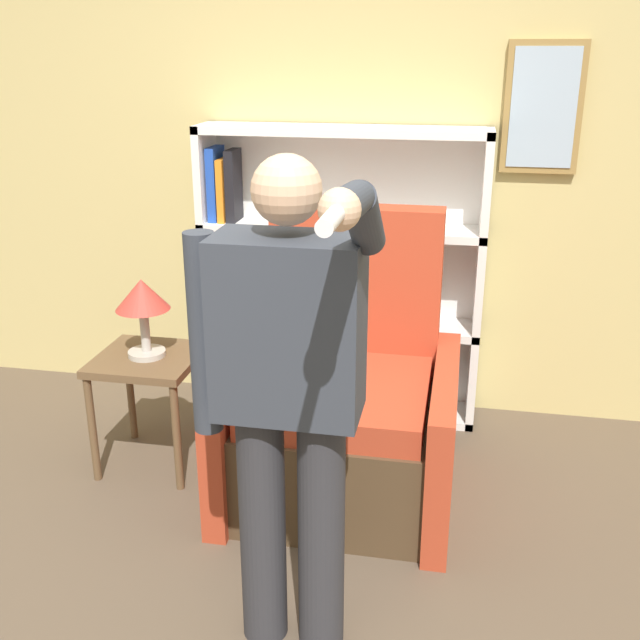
{
  "coord_description": "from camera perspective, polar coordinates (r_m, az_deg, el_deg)",
  "views": [
    {
      "loc": [
        0.63,
        -1.81,
        1.88
      ],
      "look_at": [
        0.16,
        0.59,
        0.98
      ],
      "focal_mm": 42.0,
      "sensor_mm": 36.0,
      "label": 1
    }
  ],
  "objects": [
    {
      "name": "bookcase",
      "position": [
        3.92,
        0.1,
        3.25
      ],
      "size": [
        1.45,
        0.28,
        1.51
      ],
      "color": "white",
      "rests_on": "ground_plane"
    },
    {
      "name": "side_table",
      "position": [
        3.54,
        -12.92,
        -4.0
      ],
      "size": [
        0.46,
        0.46,
        0.55
      ],
      "color": "brown",
      "rests_on": "ground_plane"
    },
    {
      "name": "person_standing",
      "position": [
        2.23,
        -2.45,
        -5.35
      ],
      "size": [
        0.58,
        0.78,
        1.61
      ],
      "color": "#2D2D33",
      "rests_on": "ground_plane"
    },
    {
      "name": "armchair",
      "position": [
        3.32,
        1.83,
        -6.87
      ],
      "size": [
        0.97,
        0.94,
        1.22
      ],
      "color": "#4C3823",
      "rests_on": "ground_plane"
    },
    {
      "name": "table_lamp",
      "position": [
        3.42,
        -13.38,
        1.47
      ],
      "size": [
        0.24,
        0.24,
        0.36
      ],
      "color": "#B7B2A8",
      "rests_on": "side_table"
    },
    {
      "name": "wall_back",
      "position": [
        3.92,
        1.93,
        13.14
      ],
      "size": [
        8.0,
        0.11,
        2.8
      ],
      "color": "tan",
      "rests_on": "ground_plane"
    }
  ]
}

